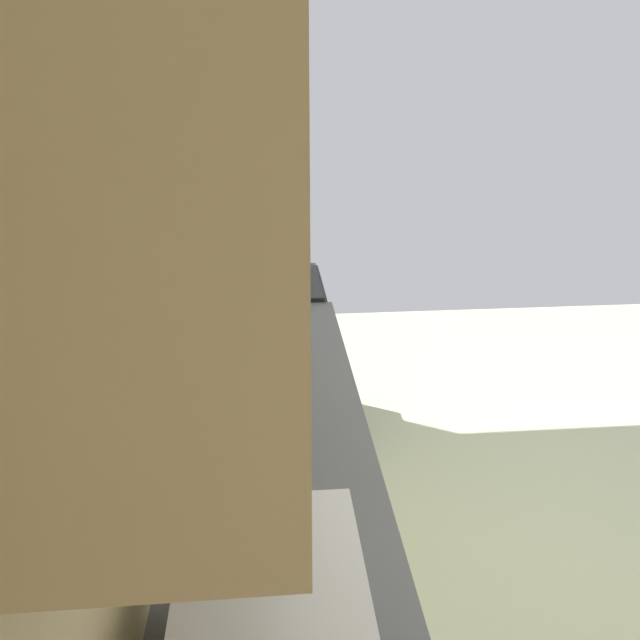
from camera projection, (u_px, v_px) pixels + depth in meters
ground_plane at (563, 607)px, 2.57m from camera, size 6.67×6.67×0.00m
wall_back at (157, 337)px, 1.97m from camera, size 4.29×0.12×2.56m
counter_run at (283, 633)px, 1.91m from camera, size 3.30×0.64×0.92m
upper_cabinets at (202, 134)px, 1.34m from camera, size 1.85×0.33×0.72m
oven_range at (272, 353)px, 3.73m from camera, size 0.66×0.62×1.10m
microwave at (274, 626)px, 1.22m from camera, size 0.45×0.36×0.29m
bowl at (282, 347)px, 2.67m from camera, size 0.16×0.16×0.07m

